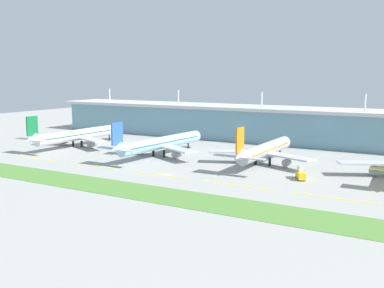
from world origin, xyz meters
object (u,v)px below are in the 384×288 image
airliner_near_middle (160,143)px  airliner_nearest (79,135)px  fuel_truck (301,173)px  airliner_far_middle (264,150)px

airliner_near_middle → airliner_nearest: bearing=176.8°
airliner_nearest → airliner_near_middle: same height
airliner_near_middle → fuel_truck: airliner_near_middle is taller
airliner_near_middle → airliner_far_middle: 50.52m
airliner_far_middle → fuel_truck: size_ratio=7.98×
fuel_truck → airliner_far_middle: bearing=138.8°
airliner_nearest → airliner_far_middle: bearing=1.4°
airliner_nearest → airliner_near_middle: 55.40m
airliner_nearest → fuel_truck: (127.53, -16.69, -4.19)m
airliner_near_middle → airliner_far_middle: same height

